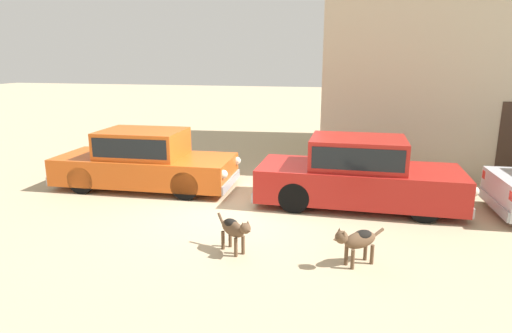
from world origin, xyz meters
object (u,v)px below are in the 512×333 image
(parked_sedan_nearest, at_px, (145,160))
(stray_dog_tan, at_px, (234,229))
(parked_sedan_second, at_px, (358,173))
(stray_dog_spotted, at_px, (357,240))

(parked_sedan_nearest, bearing_deg, stray_dog_tan, -47.08)
(parked_sedan_nearest, xyz_separation_m, stray_dog_tan, (3.18, -3.17, -0.29))
(stray_dog_tan, bearing_deg, parked_sedan_second, 94.59)
(stray_dog_tan, bearing_deg, stray_dog_spotted, 37.81)
(parked_sedan_nearest, height_order, stray_dog_tan, parked_sedan_nearest)
(stray_dog_spotted, relative_size, stray_dog_tan, 1.06)
(parked_sedan_nearest, relative_size, parked_sedan_second, 1.01)
(parked_sedan_second, distance_m, stray_dog_tan, 3.54)
(parked_sedan_second, distance_m, stray_dog_spotted, 2.97)
(stray_dog_spotted, bearing_deg, stray_dog_tan, -40.26)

